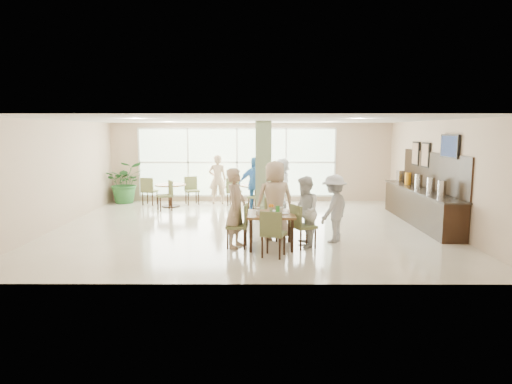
{
  "coord_description": "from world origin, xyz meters",
  "views": [
    {
      "loc": [
        0.24,
        -11.8,
        2.54
      ],
      "look_at": [
        0.2,
        -1.2,
        1.1
      ],
      "focal_mm": 32.0,
      "sensor_mm": 36.0,
      "label": 1
    }
  ],
  "objects_px": {
    "teen_far": "(275,200)",
    "adult_a": "(254,185)",
    "main_table": "(271,217)",
    "adult_standing": "(218,179)",
    "teen_left": "(236,208)",
    "buffet_counter": "(421,204)",
    "adult_b": "(282,183)",
    "teen_right": "(304,212)",
    "teen_standing": "(334,208)",
    "round_table_right": "(256,191)",
    "round_table_left": "(171,190)",
    "potted_plant": "(126,182)"
  },
  "relations": [
    {
      "from": "adult_a",
      "to": "adult_standing",
      "type": "bearing_deg",
      "value": 140.05
    },
    {
      "from": "teen_right",
      "to": "main_table",
      "type": "bearing_deg",
      "value": -88.55
    },
    {
      "from": "teen_right",
      "to": "adult_b",
      "type": "xyz_separation_m",
      "value": [
        -0.21,
        5.18,
        0.04
      ]
    },
    {
      "from": "teen_right",
      "to": "adult_standing",
      "type": "distance_m",
      "value": 6.37
    },
    {
      "from": "round_table_left",
      "to": "teen_standing",
      "type": "relative_size",
      "value": 0.66
    },
    {
      "from": "adult_b",
      "to": "teen_far",
      "type": "bearing_deg",
      "value": -0.98
    },
    {
      "from": "adult_standing",
      "to": "teen_right",
      "type": "bearing_deg",
      "value": 109.92
    },
    {
      "from": "teen_left",
      "to": "adult_b",
      "type": "bearing_deg",
      "value": 3.23
    },
    {
      "from": "main_table",
      "to": "teen_left",
      "type": "distance_m",
      "value": 0.79
    },
    {
      "from": "buffet_counter",
      "to": "teen_right",
      "type": "bearing_deg",
      "value": -143.73
    },
    {
      "from": "potted_plant",
      "to": "teen_far",
      "type": "distance_m",
      "value": 7.38
    },
    {
      "from": "teen_far",
      "to": "adult_b",
      "type": "distance_m",
      "value": 4.5
    },
    {
      "from": "main_table",
      "to": "teen_standing",
      "type": "bearing_deg",
      "value": 18.75
    },
    {
      "from": "adult_a",
      "to": "round_table_right",
      "type": "bearing_deg",
      "value": 96.6
    },
    {
      "from": "round_table_right",
      "to": "adult_b",
      "type": "xyz_separation_m",
      "value": [
        0.87,
        0.05,
        0.25
      ]
    },
    {
      "from": "teen_standing",
      "to": "teen_far",
      "type": "bearing_deg",
      "value": -65.13
    },
    {
      "from": "main_table",
      "to": "buffet_counter",
      "type": "xyz_separation_m",
      "value": [
        4.17,
        2.57,
        -0.11
      ]
    },
    {
      "from": "teen_far",
      "to": "adult_a",
      "type": "xyz_separation_m",
      "value": [
        -0.51,
        3.66,
        -0.07
      ]
    },
    {
      "from": "teen_standing",
      "to": "adult_a",
      "type": "relative_size",
      "value": 0.91
    },
    {
      "from": "teen_left",
      "to": "teen_far",
      "type": "bearing_deg",
      "value": -32.51
    },
    {
      "from": "potted_plant",
      "to": "buffet_counter",
      "type": "bearing_deg",
      "value": -21.39
    },
    {
      "from": "teen_standing",
      "to": "adult_b",
      "type": "relative_size",
      "value": 0.95
    },
    {
      "from": "teen_far",
      "to": "adult_standing",
      "type": "height_order",
      "value": "teen_far"
    },
    {
      "from": "teen_left",
      "to": "adult_a",
      "type": "relative_size",
      "value": 1.01
    },
    {
      "from": "teen_left",
      "to": "adult_standing",
      "type": "xyz_separation_m",
      "value": [
        -0.92,
        5.94,
        -0.02
      ]
    },
    {
      "from": "buffet_counter",
      "to": "adult_a",
      "type": "relative_size",
      "value": 2.75
    },
    {
      "from": "round_table_right",
      "to": "round_table_left",
      "type": "bearing_deg",
      "value": 176.42
    },
    {
      "from": "potted_plant",
      "to": "teen_left",
      "type": "height_order",
      "value": "teen_left"
    },
    {
      "from": "round_table_right",
      "to": "adult_standing",
      "type": "height_order",
      "value": "adult_standing"
    },
    {
      "from": "teen_standing",
      "to": "adult_standing",
      "type": "distance_m",
      "value": 6.29
    },
    {
      "from": "main_table",
      "to": "adult_a",
      "type": "distance_m",
      "value": 4.43
    },
    {
      "from": "round_table_left",
      "to": "round_table_right",
      "type": "height_order",
      "value": "same"
    },
    {
      "from": "main_table",
      "to": "round_table_left",
      "type": "distance_m",
      "value": 6.24
    },
    {
      "from": "teen_left",
      "to": "adult_a",
      "type": "distance_m",
      "value": 4.42
    },
    {
      "from": "potted_plant",
      "to": "adult_b",
      "type": "xyz_separation_m",
      "value": [
        5.45,
        -0.91,
        0.09
      ]
    },
    {
      "from": "teen_left",
      "to": "adult_a",
      "type": "height_order",
      "value": "teen_left"
    },
    {
      "from": "adult_a",
      "to": "round_table_left",
      "type": "bearing_deg",
      "value": 171.5
    },
    {
      "from": "potted_plant",
      "to": "teen_left",
      "type": "bearing_deg",
      "value": -55.79
    },
    {
      "from": "teen_left",
      "to": "teen_far",
      "type": "distance_m",
      "value": 1.15
    },
    {
      "from": "teen_far",
      "to": "adult_b",
      "type": "bearing_deg",
      "value": -109.59
    },
    {
      "from": "adult_b",
      "to": "teen_right",
      "type": "bearing_deg",
      "value": 6.57
    },
    {
      "from": "teen_right",
      "to": "round_table_left",
      "type": "bearing_deg",
      "value": -145.85
    },
    {
      "from": "potted_plant",
      "to": "teen_right",
      "type": "distance_m",
      "value": 8.32
    },
    {
      "from": "buffet_counter",
      "to": "teen_far",
      "type": "bearing_deg",
      "value": -155.81
    },
    {
      "from": "teen_far",
      "to": "adult_a",
      "type": "distance_m",
      "value": 3.69
    },
    {
      "from": "teen_standing",
      "to": "adult_standing",
      "type": "xyz_separation_m",
      "value": [
        -3.13,
        5.45,
        0.08
      ]
    },
    {
      "from": "round_table_right",
      "to": "main_table",
      "type": "bearing_deg",
      "value": -86.18
    },
    {
      "from": "main_table",
      "to": "buffet_counter",
      "type": "height_order",
      "value": "buffet_counter"
    },
    {
      "from": "buffet_counter",
      "to": "teen_right",
      "type": "relative_size",
      "value": 3.02
    },
    {
      "from": "potted_plant",
      "to": "teen_left",
      "type": "xyz_separation_m",
      "value": [
        4.17,
        -6.13,
        0.14
      ]
    }
  ]
}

